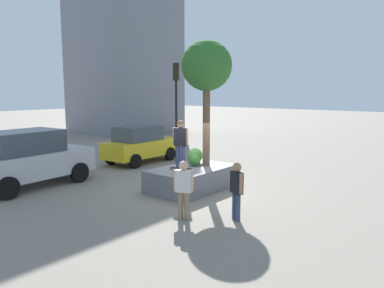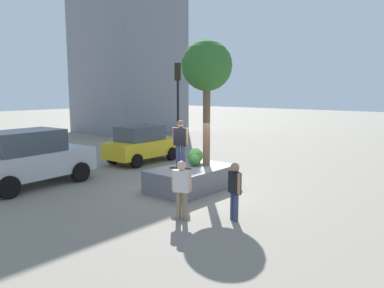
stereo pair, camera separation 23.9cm
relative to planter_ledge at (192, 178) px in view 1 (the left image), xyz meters
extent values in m
plane|color=gray|center=(-0.22, 0.07, -0.42)|extent=(120.00, 120.00, 0.00)
cube|color=slate|center=(0.00, 0.00, 0.00)|extent=(3.33, 2.03, 0.84)
cylinder|color=brown|center=(0.68, -0.15, 2.06)|extent=(0.28, 0.28, 3.28)
sphere|color=#2D6628|center=(0.68, -0.15, 4.23)|extent=(1.91, 1.91, 1.91)
sphere|color=#3D7A33|center=(0.31, 0.12, 0.64)|extent=(0.45, 0.45, 0.45)
sphere|color=#4C8C3D|center=(0.77, 0.47, 0.72)|extent=(0.60, 0.60, 0.60)
cube|color=black|center=(-0.57, 0.07, 0.48)|extent=(0.52, 0.82, 0.02)
sphere|color=beige|center=(-0.39, -0.13, 0.45)|extent=(0.06, 0.06, 0.06)
sphere|color=beige|center=(-0.54, -0.20, 0.45)|extent=(0.06, 0.06, 0.06)
sphere|color=beige|center=(-0.60, 0.34, 0.45)|extent=(0.06, 0.06, 0.06)
sphere|color=beige|center=(-0.76, 0.27, 0.45)|extent=(0.06, 0.06, 0.06)
cylinder|color=navy|center=(-0.61, 0.16, 0.90)|extent=(0.15, 0.15, 0.83)
cylinder|color=navy|center=(-0.54, -0.02, 0.90)|extent=(0.15, 0.15, 0.83)
cube|color=black|center=(-0.57, 0.07, 1.64)|extent=(0.35, 0.51, 0.65)
cylinder|color=#9E7251|center=(-0.66, 0.30, 1.66)|extent=(0.10, 0.10, 0.61)
cylinder|color=#9E7251|center=(-0.49, -0.16, 1.66)|extent=(0.10, 0.10, 0.61)
sphere|color=#9E7251|center=(-0.57, 0.07, 2.10)|extent=(0.27, 0.27, 0.27)
cube|color=#B7B7BC|center=(-3.64, 5.14, 0.46)|extent=(4.90, 2.38, 0.95)
cube|color=#38424C|center=(-3.87, 5.12, 1.36)|extent=(2.79, 1.97, 0.85)
cylinder|color=black|center=(-2.20, 6.26, -0.02)|extent=(0.82, 0.30, 0.81)
cylinder|color=black|center=(-2.04, 4.27, -0.02)|extent=(0.82, 0.30, 0.81)
cylinder|color=black|center=(-5.07, 4.02, -0.02)|extent=(0.82, 0.30, 0.81)
cube|color=gold|center=(2.54, 5.50, 0.34)|extent=(4.18, 1.93, 0.82)
cube|color=#38424C|center=(2.34, 5.49, 1.12)|extent=(2.37, 1.63, 0.74)
cylinder|color=black|center=(3.81, 6.43, -0.07)|extent=(0.71, 0.24, 0.70)
cylinder|color=black|center=(3.89, 4.71, -0.07)|extent=(0.71, 0.24, 0.70)
cylinder|color=black|center=(1.19, 6.29, -0.07)|extent=(0.71, 0.24, 0.70)
cylinder|color=black|center=(1.28, 4.58, -0.07)|extent=(0.71, 0.24, 0.70)
cylinder|color=black|center=(3.22, 3.64, 1.68)|extent=(0.12, 0.12, 4.19)
cube|color=black|center=(3.22, 3.64, 4.20)|extent=(0.35, 0.36, 0.85)
sphere|color=red|center=(3.34, 3.72, 4.45)|extent=(0.14, 0.14, 0.14)
sphere|color=gold|center=(3.34, 3.72, 4.17)|extent=(0.14, 0.14, 0.14)
sphere|color=green|center=(3.34, 3.72, 3.89)|extent=(0.14, 0.14, 0.14)
cylinder|color=navy|center=(-1.90, -3.25, -0.02)|extent=(0.15, 0.15, 0.80)
cylinder|color=navy|center=(-1.81, -3.08, -0.02)|extent=(0.15, 0.15, 0.80)
cube|color=black|center=(-1.85, -3.17, 0.70)|extent=(0.38, 0.49, 0.63)
cylinder|color=#9E7251|center=(-1.96, -3.38, 0.71)|extent=(0.10, 0.10, 0.59)
cylinder|color=#9E7251|center=(-1.74, -2.96, 0.71)|extent=(0.10, 0.10, 0.59)
sphere|color=#9E7251|center=(-1.85, -3.17, 1.14)|extent=(0.26, 0.26, 0.26)
cylinder|color=#847056|center=(-2.73, -2.04, -0.01)|extent=(0.15, 0.15, 0.82)
cylinder|color=#847056|center=(-2.82, -1.87, -0.01)|extent=(0.15, 0.15, 0.82)
cube|color=silver|center=(-2.77, -1.95, 0.72)|extent=(0.38, 0.50, 0.64)
cylinder|color=#D8AD8C|center=(-2.67, -2.17, 0.74)|extent=(0.10, 0.10, 0.61)
cylinder|color=#D8AD8C|center=(-2.88, -1.74, 0.74)|extent=(0.10, 0.10, 0.61)
sphere|color=#D8AD8C|center=(-2.77, -1.95, 1.18)|extent=(0.27, 0.27, 0.27)
cube|color=slate|center=(11.78, 17.37, 8.36)|extent=(7.32, 7.75, 17.56)
camera|label=1|loc=(-10.84, -8.87, 3.32)|focal=35.47mm
camera|label=2|loc=(-10.68, -9.06, 3.32)|focal=35.47mm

